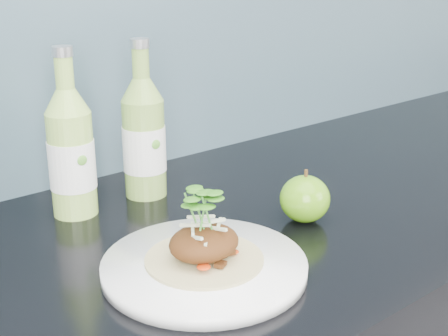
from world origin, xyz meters
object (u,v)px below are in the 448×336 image
(cider_bottle_left, at_px, (71,153))
(cider_bottle_right, at_px, (144,138))
(green_apple, at_px, (305,199))
(dinner_plate, at_px, (204,266))

(cider_bottle_left, height_order, cider_bottle_right, same)
(green_apple, distance_m, cider_bottle_right, 0.27)
(dinner_plate, distance_m, cider_bottle_right, 0.29)
(dinner_plate, relative_size, green_apple, 3.38)
(cider_bottle_left, bearing_deg, cider_bottle_right, -13.32)
(dinner_plate, bearing_deg, cider_bottle_right, 72.24)
(green_apple, xyz_separation_m, cider_bottle_right, (-0.12, 0.23, 0.06))
(green_apple, relative_size, cider_bottle_right, 0.39)
(green_apple, xyz_separation_m, cider_bottle_left, (-0.24, 0.23, 0.06))
(dinner_plate, xyz_separation_m, green_apple, (0.20, 0.03, 0.03))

